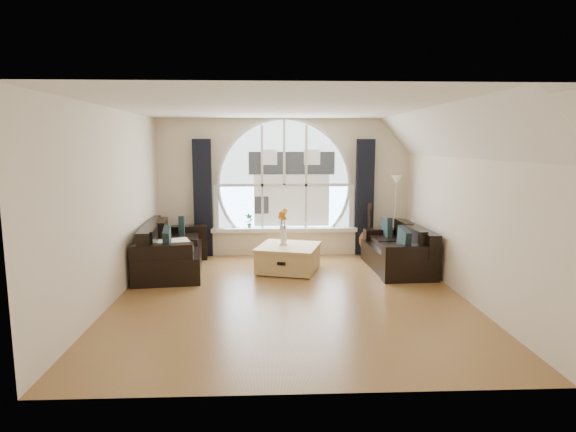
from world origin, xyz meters
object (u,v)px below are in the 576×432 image
(sofa_right, at_px, (397,247))
(floor_lamp, at_px, (395,216))
(vase_flowers, at_px, (283,223))
(potted_plant, at_px, (249,221))
(coffee_chest, at_px, (288,257))
(sofa_left, at_px, (173,249))
(guitar, at_px, (368,229))

(sofa_right, relative_size, floor_lamp, 1.08)
(vase_flowers, relative_size, potted_plant, 2.39)
(potted_plant, bearing_deg, coffee_chest, -59.45)
(sofa_right, height_order, coffee_chest, sofa_right)
(sofa_left, relative_size, coffee_chest, 1.91)
(sofa_left, relative_size, sofa_right, 1.11)
(sofa_left, relative_size, floor_lamp, 1.20)
(floor_lamp, bearing_deg, vase_flowers, -157.40)
(coffee_chest, bearing_deg, guitar, 50.14)
(floor_lamp, relative_size, potted_plant, 5.45)
(vase_flowers, bearing_deg, potted_plant, 119.12)
(sofa_left, bearing_deg, floor_lamp, 6.05)
(sofa_right, height_order, floor_lamp, floor_lamp)
(coffee_chest, bearing_deg, sofa_right, 16.26)
(sofa_right, distance_m, floor_lamp, 1.09)
(coffee_chest, height_order, floor_lamp, floor_lamp)
(sofa_left, xyz_separation_m, potted_plant, (1.28, 1.20, 0.30))
(vase_flowers, xyz_separation_m, guitar, (1.72, 1.04, -0.31))
(sofa_left, xyz_separation_m, guitar, (3.64, 1.08, 0.13))
(sofa_left, relative_size, potted_plant, 6.54)
(sofa_right, xyz_separation_m, guitar, (-0.28, 1.10, 0.13))
(vase_flowers, bearing_deg, sofa_right, -1.85)
(guitar, bearing_deg, potted_plant, 176.52)
(sofa_right, xyz_separation_m, vase_flowers, (-2.00, 0.06, 0.44))
(sofa_left, relative_size, guitar, 1.81)
(vase_flowers, bearing_deg, coffee_chest, -42.04)
(guitar, bearing_deg, floor_lamp, -13.15)
(potted_plant, bearing_deg, sofa_right, -24.84)
(sofa_left, xyz_separation_m, coffee_chest, (2.01, -0.03, -0.15))
(floor_lamp, distance_m, potted_plant, 2.88)
(coffee_chest, height_order, guitar, guitar)
(floor_lamp, bearing_deg, sofa_left, -166.91)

